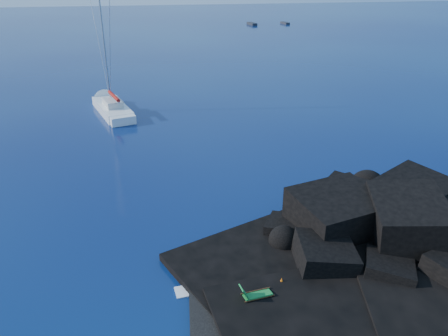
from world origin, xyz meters
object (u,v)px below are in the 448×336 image
(deck_chair, at_px, (258,291))
(marker_cone, at_px, (281,282))
(distant_boat_a, at_px, (252,25))
(distant_boat_b, at_px, (285,24))
(sunbather, at_px, (242,314))
(sailboat, at_px, (113,113))

(deck_chair, bearing_deg, marker_cone, 21.62)
(marker_cone, relative_size, distant_boat_a, 0.10)
(marker_cone, relative_size, distant_boat_b, 0.12)
(marker_cone, distance_m, distant_boat_a, 118.27)
(sunbather, bearing_deg, distant_boat_a, 41.60)
(deck_chair, xyz_separation_m, distant_boat_a, (29.62, 115.71, -0.91))
(distant_boat_b, bearing_deg, marker_cone, -116.37)
(deck_chair, bearing_deg, sunbather, -143.63)
(sailboat, relative_size, sunbather, 8.25)
(sunbather, xyz_separation_m, marker_cone, (2.55, 1.81, 0.08))
(sailboat, xyz_separation_m, distant_boat_b, (48.27, 81.90, 0.00))
(distant_boat_a, distance_m, distant_boat_b, 10.48)
(deck_chair, relative_size, sunbather, 0.93)
(marker_cone, height_order, distant_boat_a, marker_cone)
(deck_chair, relative_size, distant_boat_b, 0.39)
(deck_chair, bearing_deg, distant_boat_a, 68.50)
(deck_chair, bearing_deg, sailboat, 96.30)
(sailboat, bearing_deg, distant_boat_a, 49.68)
(marker_cone, bearing_deg, deck_chair, -151.24)
(sailboat, bearing_deg, marker_cone, -89.26)
(marker_cone, xyz_separation_m, distant_boat_b, (38.58, 115.33, -0.59))
(marker_cone, bearing_deg, distant_boat_a, 76.25)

